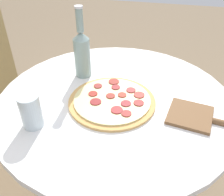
# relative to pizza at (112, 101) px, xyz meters

# --- Properties ---
(table) EXTENTS (0.90, 0.90, 0.73)m
(table) POSITION_rel_pizza_xyz_m (0.03, -0.00, -0.17)
(table) COLOR white
(table) RESTS_ON ground_plane
(pizza) EXTENTS (0.32, 0.32, 0.02)m
(pizza) POSITION_rel_pizza_xyz_m (0.00, 0.00, 0.00)
(pizza) COLOR tan
(pizza) RESTS_ON table
(beer_bottle) EXTENTS (0.07, 0.07, 0.30)m
(beer_bottle) POSITION_rel_pizza_xyz_m (0.17, 0.16, 0.10)
(beer_bottle) COLOR gray
(beer_bottle) RESTS_ON table
(pizza_paddle) EXTENTS (0.17, 0.31, 0.02)m
(pizza_paddle) POSITION_rel_pizza_xyz_m (-0.03, -0.31, -0.00)
(pizza_paddle) COLOR brown
(pizza_paddle) RESTS_ON table
(drinking_glass) EXTENTS (0.07, 0.07, 0.12)m
(drinking_glass) POSITION_rel_pizza_xyz_m (-0.18, 0.23, 0.05)
(drinking_glass) COLOR silver
(drinking_glass) RESTS_ON table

